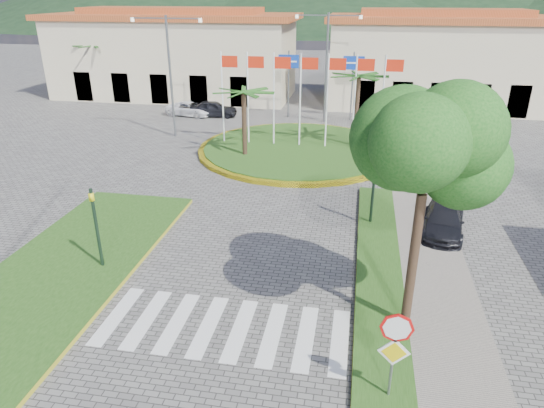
% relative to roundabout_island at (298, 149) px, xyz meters
% --- Properties ---
extents(sidewalk_right, '(4.00, 28.00, 0.15)m').
position_rel_roundabout_island_xyz_m(sidewalk_right, '(6.00, -20.00, -0.10)').
color(sidewalk_right, gray).
rests_on(sidewalk_right, ground).
extents(verge_right, '(1.60, 28.00, 0.18)m').
position_rel_roundabout_island_xyz_m(verge_right, '(4.80, -20.00, -0.09)').
color(verge_right, '#204714').
rests_on(verge_right, ground).
extents(median_left, '(5.00, 14.00, 0.18)m').
position_rel_roundabout_island_xyz_m(median_left, '(-6.50, -16.00, -0.09)').
color(median_left, '#204714').
rests_on(median_left, ground).
extents(crosswalk, '(8.00, 3.00, 0.01)m').
position_rel_roundabout_island_xyz_m(crosswalk, '(-0.00, -18.00, -0.17)').
color(crosswalk, silver).
rests_on(crosswalk, ground).
extents(roundabout_island, '(12.70, 12.70, 6.00)m').
position_rel_roundabout_island_xyz_m(roundabout_island, '(0.00, 0.00, 0.00)').
color(roundabout_island, yellow).
rests_on(roundabout_island, ground).
extents(stop_sign, '(0.80, 0.11, 2.65)m').
position_rel_roundabout_island_xyz_m(stop_sign, '(4.90, -20.04, 1.61)').
color(stop_sign, slate).
rests_on(stop_sign, ground).
extents(deciduous_tree, '(3.60, 3.60, 6.80)m').
position_rel_roundabout_island_xyz_m(deciduous_tree, '(5.50, -17.00, 5.00)').
color(deciduous_tree, black).
rests_on(deciduous_tree, ground).
extents(traffic_light_left, '(0.15, 0.18, 3.20)m').
position_rel_roundabout_island_xyz_m(traffic_light_left, '(-5.20, -15.50, 1.77)').
color(traffic_light_left, black).
rests_on(traffic_light_left, ground).
extents(traffic_light_right, '(0.15, 0.18, 3.20)m').
position_rel_roundabout_island_xyz_m(traffic_light_right, '(4.50, -10.00, 1.77)').
color(traffic_light_right, black).
rests_on(traffic_light_right, ground).
extents(traffic_light_far, '(0.18, 0.15, 3.20)m').
position_rel_roundabout_island_xyz_m(traffic_light_far, '(8.00, 4.00, 1.77)').
color(traffic_light_far, black).
rests_on(traffic_light_far, ground).
extents(direction_sign_west, '(1.60, 0.14, 5.20)m').
position_rel_roundabout_island_xyz_m(direction_sign_west, '(-2.00, 8.97, 3.35)').
color(direction_sign_west, slate).
rests_on(direction_sign_west, ground).
extents(direction_sign_east, '(1.60, 0.14, 5.20)m').
position_rel_roundabout_island_xyz_m(direction_sign_east, '(3.00, 8.97, 3.35)').
color(direction_sign_east, slate).
rests_on(direction_sign_east, ground).
extents(street_lamp_centre, '(4.80, 0.16, 8.00)m').
position_rel_roundabout_island_xyz_m(street_lamp_centre, '(1.00, 8.00, 4.32)').
color(street_lamp_centre, slate).
rests_on(street_lamp_centre, ground).
extents(street_lamp_west, '(4.80, 0.16, 8.00)m').
position_rel_roundabout_island_xyz_m(street_lamp_west, '(-9.00, 2.00, 4.32)').
color(street_lamp_west, slate).
rests_on(street_lamp_west, ground).
extents(building_left, '(23.32, 9.54, 8.05)m').
position_rel_roundabout_island_xyz_m(building_left, '(-14.00, 16.00, 3.73)').
color(building_left, beige).
rests_on(building_left, ground).
extents(building_right, '(19.08, 9.54, 8.05)m').
position_rel_roundabout_island_xyz_m(building_right, '(10.00, 16.00, 3.73)').
color(building_right, beige).
rests_on(building_right, ground).
extents(white_van, '(4.19, 2.48, 1.09)m').
position_rel_roundabout_island_xyz_m(white_van, '(-10.01, 8.09, 0.37)').
color(white_van, white).
rests_on(white_van, ground).
extents(car_dark_a, '(3.95, 1.98, 1.29)m').
position_rel_roundabout_island_xyz_m(car_dark_a, '(-8.00, 8.11, 0.47)').
color(car_dark_a, black).
rests_on(car_dark_a, ground).
extents(car_dark_b, '(4.17, 1.80, 1.34)m').
position_rel_roundabout_island_xyz_m(car_dark_b, '(5.81, 13.79, 0.49)').
color(car_dark_b, black).
rests_on(car_dark_b, ground).
extents(car_side_right, '(2.20, 4.11, 1.13)m').
position_rel_roundabout_island_xyz_m(car_side_right, '(7.50, -10.20, 0.39)').
color(car_side_right, black).
rests_on(car_side_right, ground).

